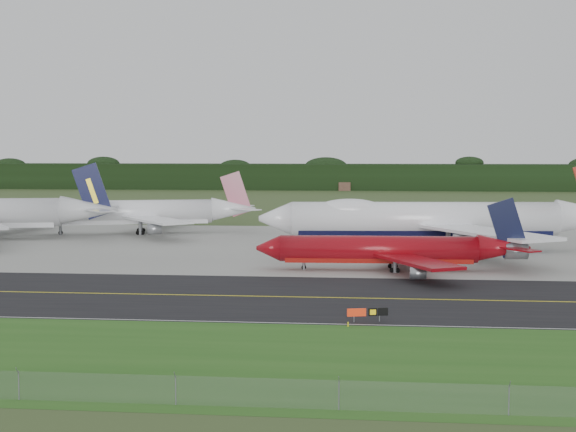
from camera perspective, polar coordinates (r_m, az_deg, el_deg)
The scene contains 13 objects.
ground at distance 106.50m, azimuth 1.31°, elevation -5.40°, with size 600.00×600.00×0.00m, color #3D5025.
grass_verge at distance 72.45m, azimuth -0.82°, elevation -10.26°, with size 400.00×30.00×0.01m, color #27591A.
taxiway at distance 102.57m, azimuth 1.14°, elevation -5.79°, with size 400.00×32.00×0.02m, color black.
apron at distance 156.86m, azimuth 2.72°, elevation -2.13°, with size 400.00×78.00×0.01m, color gray.
taxiway_centreline at distance 102.57m, azimuth 1.14°, elevation -5.78°, with size 400.00×0.40×0.00m, color yellow.
taxiway_edge_line at distance 87.43m, azimuth 0.34°, elevation -7.62°, with size 400.00×0.25×0.00m, color silver.
perimeter_fence at distance 59.75m, azimuth -2.26°, elevation -12.44°, with size 320.00×0.10×320.00m.
horizon_treeline at distance 378.62m, azimuth 4.46°, elevation 2.71°, with size 700.00×25.00×12.00m.
jet_ba_747 at distance 150.72m, azimuth 10.56°, elevation -0.26°, with size 68.23×56.31×17.14m.
jet_red_737 at distance 125.56m, azimuth 7.51°, elevation -2.43°, with size 42.42×34.64×11.47m.
jet_star_tail at distance 182.24m, azimuth -10.52°, elevation 0.22°, with size 52.24×42.83×13.94m.
taxiway_sign at distance 88.34m, azimuth 5.67°, elevation -6.83°, with size 4.46×1.20×1.51m.
edge_marker_center at distance 86.07m, azimuth 4.30°, elevation -7.69°, with size 0.16×0.16×0.50m, color yellow.
Camera 1 is at (7.90, -104.54, 18.74)m, focal length 50.00 mm.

